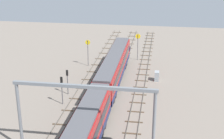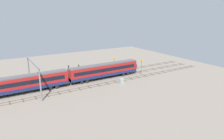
% 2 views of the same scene
% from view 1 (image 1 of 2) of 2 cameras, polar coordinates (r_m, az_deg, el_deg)
% --- Properties ---
extents(ground_plane, '(97.04, 97.04, 0.00)m').
position_cam_1_polar(ground_plane, '(55.86, 0.11, -2.86)').
color(ground_plane, slate).
extents(track_near_foreground, '(81.04, 2.40, 0.16)m').
position_cam_1_polar(track_near_foreground, '(55.37, 4.96, -3.08)').
color(track_near_foreground, '#59544C').
rests_on(track_near_foreground, ground).
extents(track_with_train, '(81.04, 2.40, 0.16)m').
position_cam_1_polar(track_with_train, '(55.83, 0.11, -2.80)').
color(track_with_train, '#59544C').
rests_on(track_with_train, ground).
extents(track_middle, '(81.04, 2.40, 0.16)m').
position_cam_1_polar(track_middle, '(56.69, -4.63, -2.51)').
color(track_middle, '#59544C').
rests_on(track_middle, ground).
extents(train, '(50.40, 3.24, 4.80)m').
position_cam_1_polar(train, '(45.74, -1.80, -4.61)').
color(train, maroon).
rests_on(train, ground).
extents(overhead_gantry, '(0.40, 15.63, 8.44)m').
position_cam_1_polar(overhead_gantry, '(35.35, -4.86, -6.07)').
color(overhead_gantry, slate).
rests_on(overhead_gantry, ground).
extents(speed_sign_near_foreground, '(0.14, 1.02, 5.61)m').
position_cam_1_polar(speed_sign_near_foreground, '(68.25, 4.52, 4.64)').
color(speed_sign_near_foreground, '#4C4C51').
rests_on(speed_sign_near_foreground, ground).
extents(speed_sign_mid_trackside, '(0.14, 0.96, 5.30)m').
position_cam_1_polar(speed_sign_mid_trackside, '(64.67, -4.23, 3.57)').
color(speed_sign_mid_trackside, '#4C4C51').
rests_on(speed_sign_mid_trackside, ground).
extents(signal_light_trackside_approach, '(0.31, 0.32, 4.36)m').
position_cam_1_polar(signal_light_trackside_approach, '(48.84, -8.74, -2.93)').
color(signal_light_trackside_approach, '#4C4C51').
rests_on(signal_light_trackside_approach, ground).
extents(signal_light_trackside_departure, '(0.31, 0.32, 4.09)m').
position_cam_1_polar(signal_light_trackside_departure, '(52.20, -7.78, -1.54)').
color(signal_light_trackside_departure, '#4C4C51').
rests_on(signal_light_trackside_departure, ground).
extents(relay_cabinet, '(1.27, 0.80, 1.69)m').
position_cam_1_polar(relay_cabinet, '(58.33, 7.80, -1.15)').
color(relay_cabinet, gray).
rests_on(relay_cabinet, ground).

